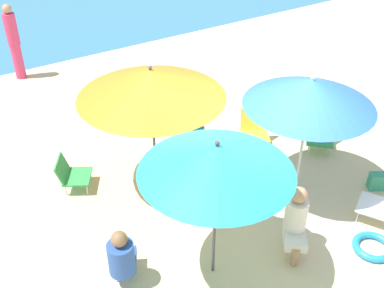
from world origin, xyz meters
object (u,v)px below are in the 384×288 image
person_a (14,41)px  person_b (296,220)px  beach_bag (378,181)px  beach_chair_e (71,173)px  umbrella_blue (310,93)px  swim_ring (373,247)px  beach_chair_f (190,123)px  umbrella_orange (151,83)px  beach_chair_b (320,133)px  person_c (122,256)px  umbrella_teal (217,159)px  beach_chair_c (255,128)px

person_a → person_b: bearing=156.1°
beach_bag → beach_chair_e: bearing=147.8°
umbrella_blue → beach_bag: umbrella_blue is taller
person_a → swim_ring: (2.62, -7.91, -0.82)m
beach_chair_e → beach_chair_f: bearing=34.7°
umbrella_orange → beach_chair_f: (1.13, 0.76, -1.42)m
umbrella_blue → beach_chair_b: bearing=30.4°
beach_chair_e → beach_bag: bearing=-2.4°
beach_chair_e → beach_bag: (4.12, -2.59, -0.13)m
beach_chair_b → person_a: size_ratio=0.42×
person_c → beach_bag: (4.22, -0.45, -0.28)m
umbrella_teal → person_b: (1.15, -0.24, -1.28)m
umbrella_blue → beach_chair_b: 1.95m
umbrella_blue → person_c: size_ratio=2.27×
beach_chair_c → person_c: size_ratio=0.82×
umbrella_teal → person_c: (-1.05, 0.47, -1.37)m
beach_chair_c → person_b: 2.56m
umbrella_orange → beach_chair_c: bearing=0.2°
beach_chair_b → beach_chair_c: beach_chair_c is taller
swim_ring → beach_bag: bearing=38.3°
person_b → umbrella_blue: bearing=171.4°
umbrella_teal → beach_chair_e: umbrella_teal is taller
umbrella_teal → beach_chair_c: (2.27, 2.05, -1.45)m
beach_chair_b → person_b: 2.65m
person_c → beach_bag: 4.26m
beach_chair_c → beach_chair_b: bearing=84.1°
umbrella_teal → person_c: 1.79m
person_b → swim_ring: person_b is taller
beach_chair_f → person_b: bearing=58.3°
umbrella_teal → beach_chair_f: umbrella_teal is taller
umbrella_teal → beach_chair_f: size_ratio=2.77×
beach_chair_f → swim_ring: size_ratio=1.32×
person_c → beach_bag: person_c is taller
beach_chair_e → person_a: size_ratio=0.39×
umbrella_orange → beach_chair_f: 1.97m
umbrella_orange → person_a: 5.15m
beach_chair_c → person_c: 3.68m
person_a → person_c: (-0.50, -6.58, -0.45)m
beach_chair_c → beach_chair_e: 3.27m
umbrella_orange → swim_ring: bearing=-58.1°
umbrella_blue → person_a: size_ratio=1.17×
beach_chair_c → beach_bag: beach_chair_c is taller
beach_chair_f → person_a: size_ratio=0.43×
person_b → beach_chair_f: bearing=-148.7°
beach_chair_f → swim_ring: (0.68, -3.66, -0.31)m
beach_chair_c → swim_ring: size_ratio=1.29×
beach_chair_e → beach_chair_b: bearing=13.5°
umbrella_blue → beach_bag: 2.04m
umbrella_blue → person_c: 3.40m
beach_chair_e → person_c: 2.15m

